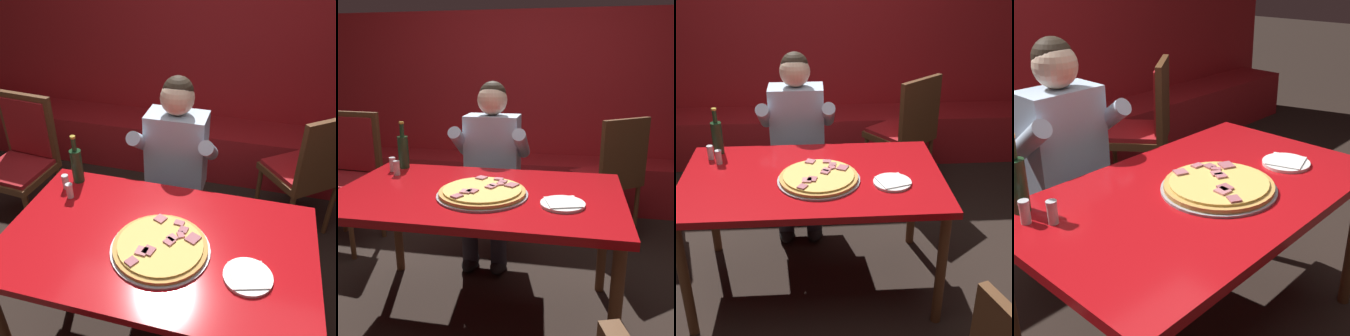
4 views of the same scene
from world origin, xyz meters
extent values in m
plane|color=black|center=(0.00, 0.00, 0.00)|extent=(24.00, 24.00, 0.00)
cube|color=#A3191E|center=(0.00, 2.18, 0.95)|extent=(6.80, 0.16, 1.90)
cube|color=#A3191E|center=(0.00, 1.86, 0.23)|extent=(6.46, 0.48, 0.46)
cylinder|color=brown|center=(-0.68, -0.38, 0.36)|extent=(0.06, 0.06, 0.71)
cylinder|color=brown|center=(0.68, -0.38, 0.36)|extent=(0.06, 0.06, 0.71)
cylinder|color=brown|center=(-0.68, 0.38, 0.36)|extent=(0.06, 0.06, 0.71)
cylinder|color=brown|center=(0.68, 0.38, 0.36)|extent=(0.06, 0.06, 0.71)
cube|color=#B20F14|center=(0.00, 0.00, 0.73)|extent=(1.48, 0.89, 0.04)
cylinder|color=#9E9EA3|center=(0.04, -0.06, 0.76)|extent=(0.46, 0.46, 0.01)
cylinder|color=#C69347|center=(0.04, -0.06, 0.77)|extent=(0.44, 0.44, 0.02)
cylinder|color=#E5BC5B|center=(0.04, -0.06, 0.79)|extent=(0.39, 0.39, 0.01)
cube|color=#A85B66|center=(0.00, -0.12, 0.80)|extent=(0.06, 0.06, 0.01)
cube|color=#C6757A|center=(0.08, -0.01, 0.80)|extent=(0.06, 0.06, 0.01)
cube|color=#B76670|center=(0.07, -0.04, 0.80)|extent=(0.06, 0.06, 0.01)
cube|color=#C6757A|center=(-0.03, -0.13, 0.80)|extent=(0.05, 0.05, 0.01)
cube|color=#B76670|center=(-0.01, 0.10, 0.80)|extent=(0.07, 0.07, 0.01)
cube|color=#B76670|center=(0.09, 0.10, 0.80)|extent=(0.05, 0.04, 0.01)
cube|color=#A85B66|center=(0.12, 0.05, 0.80)|extent=(0.05, 0.05, 0.01)
cube|color=#A85B66|center=(-0.05, -0.20, 0.80)|extent=(0.06, 0.06, 0.01)
cube|color=#B76670|center=(0.11, 0.02, 0.80)|extent=(0.05, 0.05, 0.01)
cube|color=#A85B66|center=(0.17, 0.01, 0.80)|extent=(0.08, 0.08, 0.01)
cylinder|color=white|center=(0.44, -0.12, 0.76)|extent=(0.21, 0.21, 0.01)
cube|color=white|center=(0.44, -0.12, 0.77)|extent=(0.19, 0.19, 0.01)
cylinder|color=#19381E|center=(-0.58, 0.35, 0.85)|extent=(0.07, 0.07, 0.20)
cylinder|color=#19381E|center=(-0.58, 0.35, 0.99)|extent=(0.03, 0.03, 0.08)
cylinder|color=#B29933|center=(-0.58, 0.35, 1.04)|extent=(0.03, 0.03, 0.01)
cylinder|color=silver|center=(-0.61, 0.27, 0.79)|extent=(0.04, 0.04, 0.07)
cylinder|color=#28231E|center=(-0.61, 0.27, 0.78)|extent=(0.03, 0.03, 0.04)
cylinder|color=silver|center=(-0.61, 0.27, 0.83)|extent=(0.04, 0.04, 0.01)
cylinder|color=silver|center=(-0.55, 0.20, 0.79)|extent=(0.04, 0.04, 0.07)
cylinder|color=#516B33|center=(-0.55, 0.20, 0.78)|extent=(0.03, 0.03, 0.04)
cylinder|color=silver|center=(-0.55, 0.20, 0.83)|extent=(0.04, 0.04, 0.01)
ellipsoid|color=black|center=(-0.20, 0.49, 0.04)|extent=(0.11, 0.24, 0.09)
ellipsoid|color=black|center=(0.00, 0.49, 0.04)|extent=(0.11, 0.24, 0.09)
cylinder|color=#282833|center=(-0.20, 0.49, 0.23)|extent=(0.11, 0.11, 0.43)
cylinder|color=#282833|center=(0.00, 0.49, 0.23)|extent=(0.11, 0.11, 0.43)
cube|color=#282833|center=(-0.10, 0.59, 0.51)|extent=(0.34, 0.40, 0.12)
cube|color=silver|center=(-0.10, 0.79, 0.78)|extent=(0.38, 0.22, 0.52)
cylinder|color=silver|center=(-0.32, 0.71, 0.86)|extent=(0.09, 0.30, 0.25)
cylinder|color=silver|center=(0.12, 0.71, 0.86)|extent=(0.09, 0.30, 0.25)
sphere|color=beige|center=(-0.10, 0.79, 1.15)|extent=(0.21, 0.21, 0.21)
sphere|color=#2D2319|center=(-0.10, 0.81, 1.18)|extent=(0.19, 0.19, 0.19)
cylinder|color=brown|center=(-1.04, 0.83, 0.24)|extent=(0.04, 0.04, 0.48)
cylinder|color=brown|center=(0.75, 1.48, 0.23)|extent=(0.04, 0.04, 0.46)
cylinder|color=brown|center=(0.46, 1.24, 0.23)|extent=(0.04, 0.04, 0.46)
cylinder|color=brown|center=(0.99, 1.18, 0.23)|extent=(0.04, 0.04, 0.46)
cylinder|color=brown|center=(0.69, 0.94, 0.23)|extent=(0.04, 0.04, 0.46)
cube|color=brown|center=(0.72, 1.21, 0.48)|extent=(0.62, 0.62, 0.05)
cube|color=#A3191E|center=(0.72, 1.21, 0.52)|extent=(0.57, 0.57, 0.03)
cube|color=brown|center=(0.85, 1.05, 0.76)|extent=(0.37, 0.30, 0.49)
cube|color=#A3191E|center=(0.83, 1.07, 0.76)|extent=(0.30, 0.24, 0.41)
camera|label=1|loc=(0.40, -1.25, 1.99)|focal=40.00mm
camera|label=2|loc=(0.48, -1.77, 1.40)|focal=40.00mm
camera|label=3|loc=(0.02, -2.35, 1.97)|focal=50.00mm
camera|label=4|loc=(-1.27, -1.07, 1.57)|focal=50.00mm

